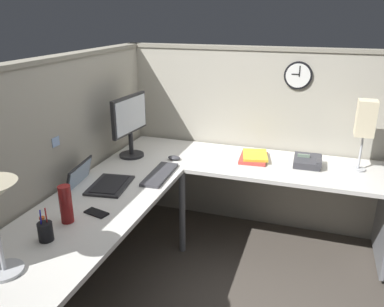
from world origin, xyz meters
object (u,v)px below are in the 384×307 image
office_phone (308,162)px  thermos_flask (66,204)px  wall_clock (298,75)px  computer_mouse (174,158)px  pen_cup (45,231)px  keyboard (160,174)px  desk_lamp_paper (366,120)px  monitor (130,122)px  cell_phone (96,213)px  book_stack (254,157)px  laptop (96,182)px

office_phone → thermos_flask: bearing=135.9°
office_phone → wall_clock: (0.32, 0.15, 0.60)m
computer_mouse → pen_cup: (-1.29, 0.22, 0.04)m
keyboard → thermos_flask: thermos_flask is taller
desk_lamp_paper → office_phone: bearing=97.6°
monitor → thermos_flask: size_ratio=2.27×
thermos_flask → office_phone: thermos_flask is taller
computer_mouse → wall_clock: 1.19m
monitor → computer_mouse: size_ratio=4.81×
wall_clock → cell_phone: bearing=146.1°
monitor → desk_lamp_paper: 1.77m
wall_clock → monitor: bearing=113.7°
book_stack → wall_clock: size_ratio=1.41×
pen_cup → office_phone: 1.93m
monitor → pen_cup: bearing=-173.5°
computer_mouse → office_phone: (0.19, -1.02, 0.02)m
monitor → wall_clock: 1.39m
monitor → desk_lamp_paper: (0.27, -1.74, 0.09)m
pen_cup → wall_clock: 2.18m
cell_phone → office_phone: office_phone is taller
pen_cup → thermos_flask: size_ratio=0.82×
cell_phone → book_stack: size_ratio=0.47×
office_phone → wall_clock: bearing=25.5°
computer_mouse → desk_lamp_paper: (0.24, -1.38, 0.37)m
monitor → pen_cup: monitor is taller
laptop → wall_clock: bearing=-46.8°
pen_cup → cell_phone: bearing=-16.4°
desk_lamp_paper → pen_cup: bearing=133.8°
cell_phone → thermos_flask: (-0.13, 0.10, 0.10)m
monitor → pen_cup: (-1.26, -0.14, -0.24)m
keyboard → thermos_flask: 0.81m
keyboard → desk_lamp_paper: 1.53m
keyboard → cell_phone: keyboard is taller
computer_mouse → thermos_flask: (-1.10, 0.22, 0.09)m
laptop → thermos_flask: (-0.48, -0.11, 0.09)m
monitor → book_stack: size_ratio=1.62×
thermos_flask → wall_clock: size_ratio=1.00×
thermos_flask → office_phone: bearing=-44.1°
keyboard → pen_cup: (-0.96, 0.23, 0.04)m
office_phone → book_stack: bearing=87.2°
cell_phone → desk_lamp_paper: (1.20, -1.50, 0.38)m
monitor → cell_phone: (-0.94, -0.24, -0.29)m
keyboard → cell_phone: size_ratio=2.99×
laptop → computer_mouse: (0.62, -0.33, -0.01)m
book_stack → desk_lamp_paper: size_ratio=0.58×
desk_lamp_paper → keyboard: bearing=112.7°
keyboard → desk_lamp_paper: (0.57, -1.36, 0.37)m
computer_mouse → cell_phone: computer_mouse is taller
computer_mouse → desk_lamp_paper: 1.45m
pen_cup → laptop: bearing=9.6°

